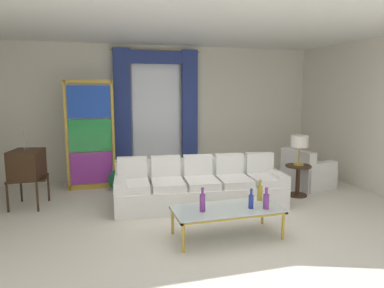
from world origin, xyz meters
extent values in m
plane|color=silver|center=(0.00, 0.00, 0.00)|extent=(16.00, 16.00, 0.00)
cube|color=silver|center=(0.00, 3.06, 1.50)|extent=(8.00, 0.12, 3.00)
cube|color=silver|center=(3.66, 0.60, 1.50)|extent=(0.12, 7.00, 3.00)
cube|color=white|center=(0.00, 0.80, 3.02)|extent=(8.00, 7.60, 0.04)
cube|color=white|center=(-0.23, 2.98, 1.55)|extent=(1.10, 0.02, 2.50)
cylinder|color=gold|center=(-0.23, 2.90, 2.86)|extent=(2.00, 0.04, 0.04)
cube|color=navy|center=(-1.00, 2.88, 1.55)|extent=(0.36, 0.12, 2.70)
cube|color=navy|center=(0.54, 2.88, 1.55)|extent=(0.36, 0.12, 2.70)
cube|color=navy|center=(-0.23, 2.88, 2.72)|extent=(1.80, 0.10, 0.28)
cube|color=white|center=(0.09, 0.57, 0.19)|extent=(2.98, 1.18, 0.38)
cube|color=white|center=(0.13, 0.94, 0.39)|extent=(2.91, 0.49, 0.78)
cube|color=white|center=(1.45, 0.44, 0.28)|extent=(0.28, 0.87, 0.56)
cube|color=white|center=(-1.26, 0.71, 0.28)|extent=(0.28, 0.87, 0.56)
cube|color=white|center=(1.24, 0.41, 0.44)|extent=(0.60, 0.79, 0.12)
cube|color=white|center=(1.27, 0.73, 0.66)|extent=(0.52, 0.19, 0.40)
cube|color=white|center=(0.66, 0.47, 0.44)|extent=(0.60, 0.79, 0.12)
cube|color=white|center=(0.70, 0.78, 0.66)|extent=(0.52, 0.19, 0.40)
cube|color=white|center=(0.09, 0.52, 0.44)|extent=(0.60, 0.79, 0.12)
cube|color=white|center=(0.12, 0.84, 0.66)|extent=(0.52, 0.19, 0.40)
cube|color=white|center=(-0.49, 0.58, 0.44)|extent=(0.60, 0.79, 0.12)
cube|color=white|center=(-0.46, 0.90, 0.66)|extent=(0.52, 0.19, 0.40)
cube|color=white|center=(-1.07, 0.64, 0.44)|extent=(0.60, 0.79, 0.12)
cube|color=white|center=(-1.04, 0.96, 0.66)|extent=(0.52, 0.19, 0.40)
cube|color=silver|center=(0.05, -0.76, 0.40)|extent=(1.47, 0.68, 0.02)
cube|color=gold|center=(0.05, -0.44, 0.38)|extent=(1.47, 0.04, 0.03)
cube|color=gold|center=(0.05, -1.08, 0.38)|extent=(1.47, 0.04, 0.03)
cube|color=gold|center=(-0.67, -0.76, 0.38)|extent=(0.04, 0.68, 0.03)
cube|color=gold|center=(0.76, -0.76, 0.38)|extent=(0.04, 0.68, 0.03)
cylinder|color=gold|center=(-0.65, -0.46, 0.19)|extent=(0.04, 0.04, 0.38)
cylinder|color=gold|center=(0.74, -0.46, 0.19)|extent=(0.04, 0.04, 0.38)
cylinder|color=gold|center=(-0.65, -1.06, 0.19)|extent=(0.04, 0.04, 0.38)
cylinder|color=gold|center=(0.74, -1.06, 0.19)|extent=(0.04, 0.04, 0.38)
cylinder|color=#753384|center=(-0.31, -0.79, 0.53)|extent=(0.08, 0.08, 0.23)
cylinder|color=#753384|center=(-0.31, -0.79, 0.67)|extent=(0.03, 0.03, 0.06)
sphere|color=#753384|center=(-0.31, -0.79, 0.72)|extent=(0.04, 0.04, 0.04)
cylinder|color=navy|center=(0.36, -0.86, 0.50)|extent=(0.07, 0.07, 0.18)
cylinder|color=navy|center=(0.36, -0.86, 0.62)|extent=(0.03, 0.03, 0.06)
sphere|color=navy|center=(0.36, -0.86, 0.67)|extent=(0.04, 0.04, 0.04)
cylinder|color=gold|center=(0.63, -0.57, 0.52)|extent=(0.08, 0.08, 0.21)
cylinder|color=gold|center=(0.63, -0.57, 0.65)|extent=(0.03, 0.03, 0.06)
sphere|color=gold|center=(0.63, -0.57, 0.70)|extent=(0.05, 0.05, 0.05)
cylinder|color=#753384|center=(0.54, -0.94, 0.51)|extent=(0.08, 0.08, 0.20)
cylinder|color=#753384|center=(0.54, -0.94, 0.64)|extent=(0.04, 0.04, 0.06)
sphere|color=#753384|center=(0.54, -0.94, 0.69)|extent=(0.05, 0.05, 0.05)
cube|color=#382314|center=(-2.77, 1.38, 0.50)|extent=(0.62, 0.54, 0.03)
cylinder|color=#382314|center=(-3.07, 1.15, 0.25)|extent=(0.04, 0.04, 0.50)
cylinder|color=#382314|center=(-2.95, 1.70, 0.25)|extent=(0.04, 0.04, 0.50)
cylinder|color=#382314|center=(-2.60, 1.05, 0.25)|extent=(0.04, 0.04, 0.50)
cylinder|color=#382314|center=(-2.48, 1.60, 0.25)|extent=(0.04, 0.04, 0.50)
cube|color=#382314|center=(-2.77, 1.38, 0.76)|extent=(0.58, 0.65, 0.48)
cube|color=black|center=(-3.00, 1.43, 0.78)|extent=(0.09, 0.39, 0.30)
cylinder|color=gold|center=(-3.02, 1.35, 0.59)|extent=(0.02, 0.04, 0.04)
cylinder|color=gold|center=(-2.99, 1.50, 0.59)|extent=(0.02, 0.04, 0.04)
cylinder|color=silver|center=(-2.77, 1.38, 1.18)|extent=(0.03, 0.13, 0.34)
cylinder|color=silver|center=(-2.77, 1.38, 1.18)|extent=(0.03, 0.13, 0.34)
cube|color=white|center=(2.63, 1.14, 0.20)|extent=(0.95, 0.95, 0.40)
cube|color=white|center=(2.63, 1.14, 0.45)|extent=(0.82, 0.82, 0.10)
cube|color=white|center=(2.32, 1.07, 0.40)|extent=(0.36, 0.82, 0.80)
cube|color=white|center=(2.56, 1.45, 0.29)|extent=(0.76, 0.33, 0.58)
cube|color=white|center=(2.69, 0.83, 0.29)|extent=(0.76, 0.33, 0.58)
cube|color=gold|center=(-2.16, 2.21, 1.10)|extent=(0.05, 0.05, 2.20)
cube|color=gold|center=(-1.26, 2.21, 1.10)|extent=(0.05, 0.05, 2.20)
cube|color=gold|center=(-1.71, 2.21, 2.17)|extent=(0.90, 0.05, 0.06)
cube|color=gold|center=(-1.71, 2.21, 0.05)|extent=(0.90, 0.05, 0.10)
cube|color=purple|center=(-1.71, 2.21, 0.43)|extent=(0.82, 0.02, 0.64)
cube|color=#238E3D|center=(-1.71, 2.21, 1.10)|extent=(0.82, 0.02, 0.64)
cube|color=#1E47B7|center=(-1.71, 2.21, 1.77)|extent=(0.82, 0.02, 0.64)
cylinder|color=beige|center=(-1.19, 2.05, 0.03)|extent=(0.16, 0.16, 0.06)
ellipsoid|color=#1E5594|center=(-1.19, 2.05, 0.14)|extent=(0.18, 0.32, 0.20)
sphere|color=#1E5594|center=(-1.19, 2.19, 0.25)|extent=(0.09, 0.09, 0.09)
cone|color=gold|center=(-1.19, 2.25, 0.25)|extent=(0.02, 0.04, 0.02)
cone|color=#1A6938|center=(-1.19, 1.87, 0.24)|extent=(0.44, 0.40, 0.50)
cylinder|color=#382314|center=(2.05, 0.64, 0.58)|extent=(0.48, 0.48, 0.03)
cylinder|color=#382314|center=(2.05, 0.64, 0.29)|extent=(0.08, 0.08, 0.55)
cylinder|color=#382314|center=(2.05, 0.64, 0.01)|extent=(0.36, 0.36, 0.03)
cylinder|color=#B29338|center=(2.05, 0.64, 0.61)|extent=(0.18, 0.18, 0.04)
cylinder|color=#B29338|center=(2.05, 0.64, 0.81)|extent=(0.03, 0.03, 0.36)
cylinder|color=silver|center=(2.05, 0.64, 1.05)|extent=(0.32, 0.32, 0.22)
camera|label=1|loc=(-1.69, -5.08, 2.01)|focal=33.07mm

